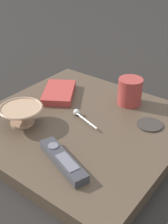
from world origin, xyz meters
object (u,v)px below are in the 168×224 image
Objects in this scene: teaspoon at (79,114)px; paperback_book at (59,92)px; coffee_mug at (130,91)px; cereal_bowl at (21,114)px; drink_coaster at (150,125)px; tv_remote_near at (63,160)px.

paperback_book is at bearing 154.67° from teaspoon.
cereal_bowl is at bearing -122.72° from coffee_mug.
cereal_bowl is 1.48× the size of coffee_mug.
coffee_mug is at bearing 145.99° from drink_coaster.
tv_remote_near is 2.39× the size of drink_coaster.
teaspoon is (-0.09, -0.19, -0.04)m from coffee_mug.
paperback_book reaches higher than teaspoon.
coffee_mug is at bearing 65.29° from teaspoon.
cereal_bowl is 1.14× the size of teaspoon.
cereal_bowl is at bearing -144.37° from drink_coaster.
teaspoon is 0.24m from drink_coaster.
teaspoon is at bearing 48.61° from cereal_bowl.
cereal_bowl reaches higher than paperback_book.
paperback_book is (-0.27, 0.29, 0.00)m from tv_remote_near.
tv_remote_near is at bearing -16.39° from cereal_bowl.
paperback_book is (-0.16, 0.08, 0.00)m from teaspoon.
coffee_mug reaches higher than cereal_bowl.
drink_coaster is (0.21, 0.10, -0.01)m from teaspoon.
drink_coaster is (0.10, 0.31, -0.01)m from tv_remote_near.
cereal_bowl is at bearing -131.39° from teaspoon.
coffee_mug reaches higher than teaspoon.
drink_coaster is (0.37, 0.03, -0.01)m from paperback_book.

